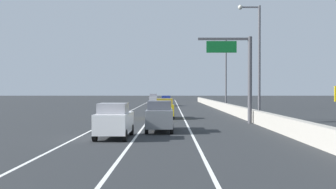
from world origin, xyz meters
TOP-DOWN VIEW (x-y plane):
  - ground_plane at (0.00, 64.00)m, footprint 320.00×320.00m
  - lane_stripe_left at (-5.50, 55.00)m, footprint 0.16×130.00m
  - lane_stripe_center at (-2.00, 55.00)m, footprint 0.16×130.00m
  - lane_stripe_right at (1.50, 55.00)m, footprint 0.16×130.00m
  - jersey_barrier_right at (7.59, 40.00)m, footprint 0.60×120.00m
  - overhead_sign_gantry at (6.24, 31.21)m, footprint 4.68×0.36m
  - lamp_post_right_second at (8.23, 34.20)m, footprint 2.14×0.44m
  - lamp_post_right_third at (8.32, 56.84)m, footprint 2.14×0.44m
  - car_gray_0 at (-0.65, 24.51)m, footprint 1.91×4.72m
  - car_yellow_1 at (-0.49, 37.09)m, footprint 1.97×4.44m
  - car_blue_2 at (-0.72, 70.26)m, footprint 2.00×4.37m
  - car_silver_3 at (-3.76, 86.59)m, footprint 1.80×4.16m
  - car_white_4 at (-3.22, 20.51)m, footprint 1.96×4.13m

SIDE VIEW (x-z plane):
  - ground_plane at x=0.00m, z-range 0.00..0.00m
  - lane_stripe_left at x=-5.50m, z-range 0.00..0.00m
  - lane_stripe_center at x=-2.00m, z-range 0.00..0.00m
  - lane_stripe_right at x=1.50m, z-range 0.00..0.00m
  - jersey_barrier_right at x=7.59m, z-range 0.00..1.10m
  - car_blue_2 at x=-0.72m, z-range 0.00..1.92m
  - car_yellow_1 at x=-0.49m, z-range -0.01..2.03m
  - car_white_4 at x=-3.22m, z-range -0.01..2.08m
  - car_gray_0 at x=-0.65m, z-range -0.01..2.12m
  - car_silver_3 at x=-3.76m, z-range -0.01..2.13m
  - overhead_sign_gantry at x=6.24m, z-range 0.98..8.48m
  - lamp_post_right_second at x=8.23m, z-range 0.76..11.65m
  - lamp_post_right_third at x=8.32m, z-range 0.76..11.65m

